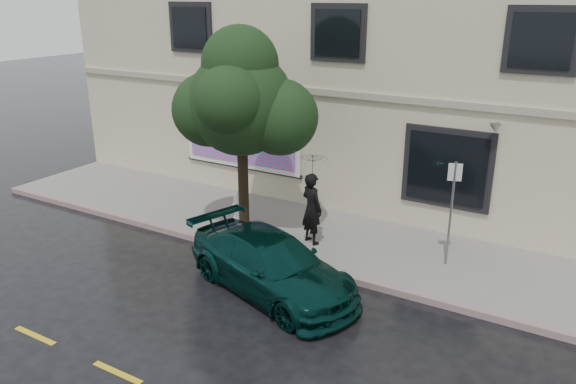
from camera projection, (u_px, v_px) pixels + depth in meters
The scene contains 12 objects.
ground at pixel (235, 287), 12.53m from camera, with size 90.00×90.00×0.00m, color black.
sidewalk at pixel (305, 233), 15.15m from camera, with size 20.00×3.50×0.15m, color gray.
curb at pixel (271, 258), 13.73m from camera, with size 20.00×0.18×0.16m, color gray.
road_marking at pixel (118, 373), 9.68m from camera, with size 19.00×0.12×0.01m, color gold.
building at pixel (389, 79), 18.68m from camera, with size 20.00×8.12×7.00m.
billboard at pixel (241, 135), 17.37m from camera, with size 4.30×0.16×2.20m.
car at pixel (271, 264), 12.16m from camera, with size 1.94×4.39×1.28m, color #072D2A.
pedestrian at pixel (312, 208), 14.11m from camera, with size 0.68×0.44×1.85m, color black.
umbrella at pixel (312, 160), 13.69m from camera, with size 0.91×0.91×0.67m, color black.
street_tree at pixel (241, 104), 13.70m from camera, with size 2.59×2.59×4.80m.
fire_hydrant at pixel (238, 206), 15.74m from camera, with size 0.35×0.33×0.85m.
sign_pole at pixel (452, 204), 12.76m from camera, with size 0.30×0.12×2.51m.
Camera 1 is at (6.63, -8.99, 6.19)m, focal length 35.00 mm.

